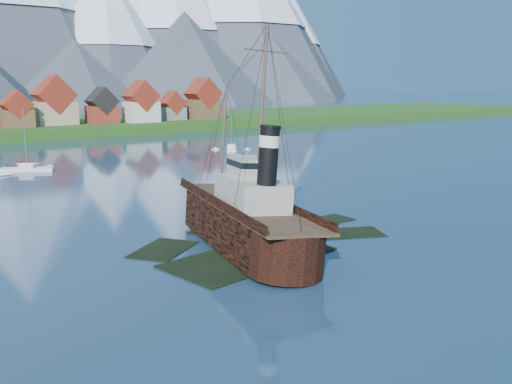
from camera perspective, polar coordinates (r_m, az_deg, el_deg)
ground at (r=63.30m, az=0.54°, el=-5.67°), size 1400.00×1400.00×0.00m
shoal at (r=66.07m, az=0.66°, el=-5.26°), size 31.71×21.24×1.14m
tugboat_wreck at (r=64.49m, az=-2.11°, el=-2.45°), size 7.39×31.84×25.23m
sailboat_c at (r=125.46m, az=-21.89°, el=2.06°), size 10.27×7.30×13.31m
sailboat_d at (r=152.72m, az=-2.48°, el=4.33°), size 7.04×9.08×12.72m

